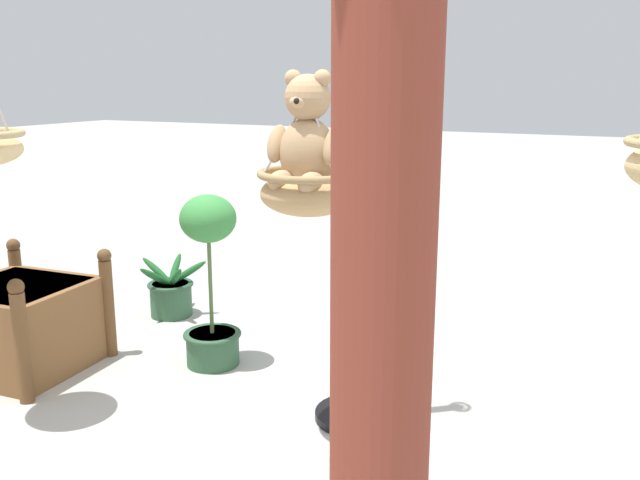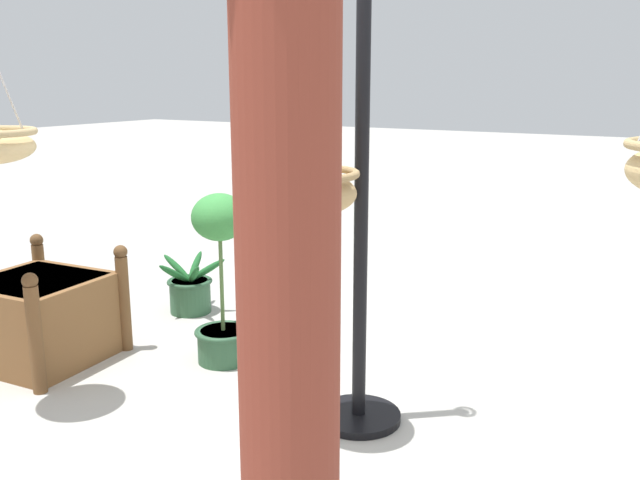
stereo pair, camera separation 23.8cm
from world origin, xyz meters
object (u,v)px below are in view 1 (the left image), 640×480
teddy_bear (306,139)px  greenhouse_pillar_left (381,387)px  hanging_basket_with_teddy (309,190)px  potted_plant_tall_leafy (210,278)px  wooden_planter_box (21,323)px  potted_plant_bushy_green (171,294)px  display_pole_central (359,271)px

teddy_bear → greenhouse_pillar_left: (-1.04, 1.76, -0.25)m
hanging_basket_with_teddy → potted_plant_tall_leafy: hanging_basket_with_teddy is taller
teddy_bear → wooden_planter_box: (1.95, 0.01, -1.18)m
wooden_planter_box → potted_plant_tall_leafy: bearing=-151.6°
wooden_planter_box → potted_plant_bushy_green: (-0.22, -1.17, -0.12)m
display_pole_central → potted_plant_tall_leafy: size_ratio=2.38×
teddy_bear → potted_plant_bushy_green: (1.73, -1.16, -1.30)m
teddy_bear → potted_plant_tall_leafy: size_ratio=0.50×
display_pole_central → hanging_basket_with_teddy: size_ratio=4.59×
display_pole_central → potted_plant_bushy_green: bearing=-25.2°
wooden_planter_box → potted_plant_bushy_green: bearing=-100.5°
hanging_basket_with_teddy → display_pole_central: bearing=-121.0°
display_pole_central → teddy_bear: (0.15, 0.27, 0.67)m
potted_plant_bushy_green → potted_plant_tall_leafy: bearing=142.2°
teddy_bear → greenhouse_pillar_left: size_ratio=0.21×
display_pole_central → potted_plant_tall_leafy: display_pole_central is taller
hanging_basket_with_teddy → potted_plant_tall_leafy: 1.26m
teddy_bear → potted_plant_tall_leafy: bearing=-30.0°
greenhouse_pillar_left → potted_plant_bushy_green: (2.77, -2.92, -1.05)m
greenhouse_pillar_left → potted_plant_tall_leafy: bearing=-49.4°
hanging_basket_with_teddy → potted_plant_tall_leafy: bearing=-28.9°
hanging_basket_with_teddy → wooden_planter_box: bearing=1.0°
greenhouse_pillar_left → teddy_bear: bearing=-59.4°
display_pole_central → wooden_planter_box: display_pole_central is taller
greenhouse_pillar_left → wooden_planter_box: size_ratio=2.89×
display_pole_central → wooden_planter_box: (2.10, 0.29, -0.52)m
hanging_basket_with_teddy → teddy_bear: size_ratio=1.04×
hanging_basket_with_teddy → wooden_planter_box: 2.17m
display_pole_central → teddy_bear: size_ratio=4.75×
display_pole_central → potted_plant_tall_leafy: 1.14m
teddy_bear → potted_plant_bushy_green: size_ratio=0.99×
wooden_planter_box → display_pole_central: bearing=-172.3°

